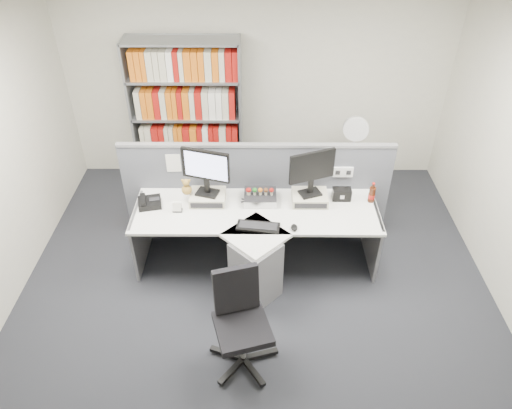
{
  "coord_description": "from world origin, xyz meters",
  "views": [
    {
      "loc": [
        0.03,
        -3.24,
        3.82
      ],
      "look_at": [
        0.0,
        0.65,
        0.92
      ],
      "focal_mm": 33.85,
      "sensor_mm": 36.0,
      "label": 1
    }
  ],
  "objects_px": {
    "desk_phone": "(149,202)",
    "desk_calendar": "(177,207)",
    "shelving_unit": "(188,118)",
    "desk": "(256,243)",
    "mouse": "(294,227)",
    "desk_fan": "(355,132)",
    "monitor_left": "(206,169)",
    "speaker": "(342,194)",
    "keyboard": "(258,226)",
    "office_chair": "(240,318)",
    "cola_bottle": "(372,195)",
    "desktop_pc": "(260,197)",
    "filing_cabinet": "(349,178)",
    "monitor_right": "(312,170)"
  },
  "relations": [
    {
      "from": "desk_calendar",
      "to": "filing_cabinet",
      "type": "height_order",
      "value": "desk_calendar"
    },
    {
      "from": "desk_calendar",
      "to": "speaker",
      "type": "distance_m",
      "value": 1.77
    },
    {
      "from": "monitor_left",
      "to": "desktop_pc",
      "type": "xyz_separation_m",
      "value": [
        0.57,
        0.01,
        -0.37
      ]
    },
    {
      "from": "monitor_left",
      "to": "cola_bottle",
      "type": "height_order",
      "value": "monitor_left"
    },
    {
      "from": "keyboard",
      "to": "desk_calendar",
      "type": "distance_m",
      "value": 0.89
    },
    {
      "from": "desktop_pc",
      "to": "desk_calendar",
      "type": "relative_size",
      "value": 2.91
    },
    {
      "from": "desk",
      "to": "desk_fan",
      "type": "height_order",
      "value": "desk_fan"
    },
    {
      "from": "desk_calendar",
      "to": "office_chair",
      "type": "relative_size",
      "value": 0.12
    },
    {
      "from": "mouse",
      "to": "desk_fan",
      "type": "distance_m",
      "value": 1.72
    },
    {
      "from": "speaker",
      "to": "desk_fan",
      "type": "bearing_deg",
      "value": 74.24
    },
    {
      "from": "mouse",
      "to": "cola_bottle",
      "type": "xyz_separation_m",
      "value": [
        0.86,
        0.48,
        0.07
      ]
    },
    {
      "from": "mouse",
      "to": "shelving_unit",
      "type": "xyz_separation_m",
      "value": [
        -1.28,
        1.94,
        0.24
      ]
    },
    {
      "from": "keyboard",
      "to": "desk_calendar",
      "type": "xyz_separation_m",
      "value": [
        -0.85,
        0.27,
        0.04
      ]
    },
    {
      "from": "mouse",
      "to": "office_chair",
      "type": "relative_size",
      "value": 0.11
    },
    {
      "from": "desktop_pc",
      "to": "mouse",
      "type": "distance_m",
      "value": 0.59
    },
    {
      "from": "desk_calendar",
      "to": "speaker",
      "type": "xyz_separation_m",
      "value": [
        1.76,
        0.22,
        0.02
      ]
    },
    {
      "from": "desk_calendar",
      "to": "shelving_unit",
      "type": "relative_size",
      "value": 0.06
    },
    {
      "from": "monitor_right",
      "to": "desk_fan",
      "type": "height_order",
      "value": "monitor_right"
    },
    {
      "from": "monitor_left",
      "to": "speaker",
      "type": "xyz_separation_m",
      "value": [
        1.45,
        0.04,
        -0.35
      ]
    },
    {
      "from": "desk",
      "to": "monitor_right",
      "type": "distance_m",
      "value": 0.96
    },
    {
      "from": "cola_bottle",
      "to": "desk_fan",
      "type": "distance_m",
      "value": 1.03
    },
    {
      "from": "desk",
      "to": "monitor_right",
      "type": "xyz_separation_m",
      "value": [
        0.58,
        0.38,
        0.67
      ]
    },
    {
      "from": "filing_cabinet",
      "to": "office_chair",
      "type": "relative_size",
      "value": 0.73
    },
    {
      "from": "desk",
      "to": "keyboard",
      "type": "bearing_deg",
      "value": -71.37
    },
    {
      "from": "desk_calendar",
      "to": "desktop_pc",
      "type": "bearing_deg",
      "value": 12.29
    },
    {
      "from": "desk_phone",
      "to": "filing_cabinet",
      "type": "height_order",
      "value": "desk_phone"
    },
    {
      "from": "keyboard",
      "to": "office_chair",
      "type": "bearing_deg",
      "value": -98.65
    },
    {
      "from": "shelving_unit",
      "to": "desk",
      "type": "bearing_deg",
      "value": -64.04
    },
    {
      "from": "desktop_pc",
      "to": "monitor_left",
      "type": "bearing_deg",
      "value": -178.98
    },
    {
      "from": "desktop_pc",
      "to": "office_chair",
      "type": "height_order",
      "value": "office_chair"
    },
    {
      "from": "desk_calendar",
      "to": "desk_fan",
      "type": "bearing_deg",
      "value": 30.51
    },
    {
      "from": "keyboard",
      "to": "mouse",
      "type": "height_order",
      "value": "mouse"
    },
    {
      "from": "speaker",
      "to": "filing_cabinet",
      "type": "distance_m",
      "value": 1.1
    },
    {
      "from": "speaker",
      "to": "office_chair",
      "type": "bearing_deg",
      "value": -125.29
    },
    {
      "from": "monitor_right",
      "to": "office_chair",
      "type": "bearing_deg",
      "value": -115.99
    },
    {
      "from": "monitor_right",
      "to": "mouse",
      "type": "bearing_deg",
      "value": -112.09
    },
    {
      "from": "filing_cabinet",
      "to": "desk_fan",
      "type": "distance_m",
      "value": 0.68
    },
    {
      "from": "desk",
      "to": "filing_cabinet",
      "type": "relative_size",
      "value": 3.71
    },
    {
      "from": "desk_calendar",
      "to": "office_chair",
      "type": "height_order",
      "value": "office_chair"
    },
    {
      "from": "cola_bottle",
      "to": "mouse",
      "type": "bearing_deg",
      "value": -150.84
    },
    {
      "from": "keyboard",
      "to": "office_chair",
      "type": "height_order",
      "value": "office_chair"
    },
    {
      "from": "desk",
      "to": "desk_calendar",
      "type": "bearing_deg",
      "value": 166.21
    },
    {
      "from": "desk_phone",
      "to": "filing_cabinet",
      "type": "distance_m",
      "value": 2.62
    },
    {
      "from": "desk_calendar",
      "to": "speaker",
      "type": "relative_size",
      "value": 0.59
    },
    {
      "from": "mouse",
      "to": "desktop_pc",
      "type": "bearing_deg",
      "value": 125.32
    },
    {
      "from": "monitor_left",
      "to": "speaker",
      "type": "distance_m",
      "value": 1.49
    },
    {
      "from": "desk_phone",
      "to": "desk_calendar",
      "type": "xyz_separation_m",
      "value": [
        0.31,
        -0.1,
        0.01
      ]
    },
    {
      "from": "keyboard",
      "to": "filing_cabinet",
      "type": "bearing_deg",
      "value": 51.24
    },
    {
      "from": "desk",
      "to": "desk_calendar",
      "type": "distance_m",
      "value": 0.91
    },
    {
      "from": "monitor_left",
      "to": "desk_fan",
      "type": "relative_size",
      "value": 1.01
    }
  ]
}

